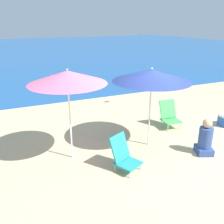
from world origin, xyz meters
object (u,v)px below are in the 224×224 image
object	(u,v)px
beach_umbrella_navy	(152,75)
person_seated_near	(205,139)
beach_chair_teal	(123,155)
seagull	(109,99)
beach_umbrella_pink	(67,77)
beach_chair_green	(169,114)

from	to	relation	value
beach_umbrella_navy	person_seated_near	bearing A→B (deg)	-43.80
beach_chair_teal	seagull	bearing A→B (deg)	44.60
beach_chair_teal	seagull	world-z (taller)	beach_chair_teal
seagull	beach_umbrella_pink	bearing A→B (deg)	-125.50
beach_chair_green	seagull	bearing A→B (deg)	108.35
beach_chair_green	person_seated_near	size ratio (longest dim) A/B	0.90
beach_umbrella_navy	beach_chair_teal	xyz separation A→B (m)	(-1.07, -0.72, -1.46)
beach_umbrella_pink	seagull	distance (m)	4.57
beach_chair_teal	beach_umbrella_pink	bearing A→B (deg)	108.86
beach_chair_teal	person_seated_near	size ratio (longest dim) A/B	0.84
beach_umbrella_pink	seagull	size ratio (longest dim) A/B	7.66
beach_chair_green	seagull	world-z (taller)	beach_chair_green
seagull	beach_chair_teal	bearing A→B (deg)	-110.08
beach_chair_green	beach_chair_teal	bearing A→B (deg)	-141.70
beach_umbrella_navy	person_seated_near	xyz separation A→B (m)	(0.97, -0.93, -1.42)
beach_umbrella_pink	beach_umbrella_navy	world-z (taller)	beach_umbrella_pink
beach_umbrella_navy	beach_umbrella_pink	bearing A→B (deg)	174.74
beach_umbrella_navy	beach_chair_green	distance (m)	1.97
person_seated_near	seagull	distance (m)	4.58
person_seated_near	seagull	bearing A→B (deg)	118.41
beach_umbrella_navy	seagull	world-z (taller)	beach_umbrella_navy
beach_umbrella_pink	beach_umbrella_navy	bearing A→B (deg)	-5.26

